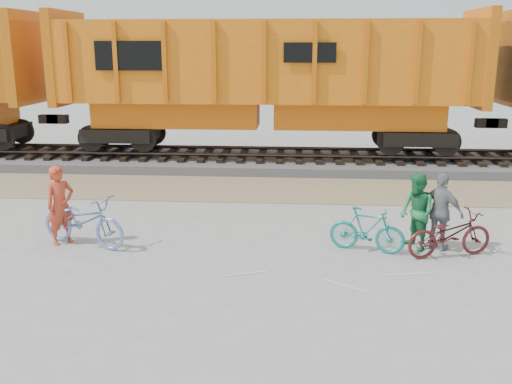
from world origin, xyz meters
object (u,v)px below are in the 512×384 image
bicycle_teal (367,230)px  person_woman (441,212)px  person_solo (60,205)px  hopper_car_center (267,77)px  bicycle_blue (83,221)px  bicycle_maroon (450,234)px  person_man (417,212)px

bicycle_teal → person_woman: size_ratio=0.96×
person_solo → hopper_car_center: bearing=17.9°
person_woman → bicycle_teal: bearing=47.7°
bicycle_teal → bicycle_blue: bearing=107.9°
hopper_car_center → bicycle_teal: bearing=-73.5°
bicycle_maroon → person_man: 0.77m
bicycle_teal → person_man: size_ratio=0.96×
bicycle_maroon → person_man: person_man is taller
person_woman → person_man: bearing=41.8°
person_man → person_woman: person_woman is taller
bicycle_maroon → person_solo: (-7.91, 0.22, 0.37)m
bicycle_maroon → person_solo: 7.92m
person_solo → person_man: 7.33m
bicycle_teal → person_man: 1.07m
bicycle_blue → person_woman: size_ratio=1.29×
hopper_car_center → bicycle_maroon: (4.08, -8.61, -2.54)m
person_solo → person_man: size_ratio=1.05×
bicycle_blue → bicycle_teal: (5.82, 0.06, -0.08)m
hopper_car_center → person_solo: 9.48m
hopper_car_center → person_solo: bearing=-114.5°
hopper_car_center → person_woman: (3.98, -8.21, -2.21)m
person_man → person_solo: bearing=-113.3°
hopper_car_center → bicycle_blue: (-3.33, -8.50, -2.47)m
bicycle_teal → hopper_car_center: bearing=33.8°
person_man → bicycle_teal: bearing=-103.2°
person_solo → person_man: person_solo is taller
person_man → person_woman: bearing=68.1°
bicycle_blue → person_woman: person_woman is taller
bicycle_blue → bicycle_maroon: size_ratio=1.16×
person_solo → person_woman: (7.81, 0.18, -0.04)m
bicycle_blue → bicycle_maroon: (7.41, -0.12, -0.08)m
bicycle_blue → person_solo: (-0.50, 0.10, 0.29)m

